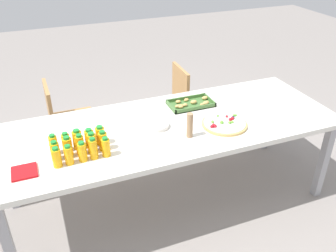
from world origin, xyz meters
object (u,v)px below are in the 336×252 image
Objects in this scene: chair_far_left at (65,118)px; juice_bottle_10 at (54,145)px; juice_bottle_4 at (106,147)px; juice_bottle_11 at (66,142)px; juice_bottle_3 at (93,149)px; snack_tray at (191,104)px; napkin_stack at (24,172)px; juice_bottle_8 at (92,143)px; juice_bottle_13 at (90,138)px; party_table at (169,130)px; juice_bottle_1 at (69,155)px; chair_far_right at (191,98)px; juice_bottle_9 at (103,141)px; juice_bottle_12 at (77,140)px; juice_bottle_14 at (100,136)px; plate_stack at (157,125)px; juice_bottle_5 at (55,151)px; juice_bottle_0 at (57,158)px; juice_bottle_2 at (82,152)px; juice_bottle_7 at (80,145)px; juice_bottle_6 at (68,147)px; fruit_pizza at (224,124)px; cardboard_tube at (190,125)px.

juice_bottle_10 is at bearing -10.18° from chair_far_left.
juice_bottle_11 is at bearing 145.74° from juice_bottle_4.
snack_tray is at bearing 26.93° from juice_bottle_3.
juice_bottle_10 reaches higher than napkin_stack.
juice_bottle_13 is (-0.00, 0.07, -0.01)m from juice_bottle_8.
juice_bottle_1 reaches higher than party_table.
chair_far_right is 6.00× the size of juice_bottle_9.
juice_bottle_13 is at bearing -3.36° from juice_bottle_11.
juice_bottle_12 reaches higher than juice_bottle_14.
juice_bottle_8 is at bearing -163.39° from plate_stack.
chair_far_left is at bearing 81.31° from juice_bottle_5.
juice_bottle_0 is at bearing -51.86° from chair_far_right.
juice_bottle_7 reaches higher than juice_bottle_2.
juice_bottle_6 is at bearing 153.11° from juice_bottle_3.
juice_bottle_12 is at bearing -0.26° from juice_bottle_11.
juice_bottle_10 reaches higher than juice_bottle_0.
juice_bottle_1 is 0.92× the size of juice_bottle_7.
juice_bottle_13 is 0.40× the size of fruit_pizza.
plate_stack is at bearing 13.28° from napkin_stack.
juice_bottle_4 is (0.15, -1.07, 0.30)m from chair_far_left.
juice_bottle_9 reaches higher than juice_bottle_5.
juice_bottle_4 reaches higher than juice_bottle_14.
juice_bottle_14 is at bearing 18.93° from juice_bottle_6.
juice_bottle_6 is at bearing -160.03° from snack_tray.
juice_bottle_5 is at bearing -176.53° from juice_bottle_6.
juice_bottle_0 is 0.41× the size of fruit_pizza.
juice_bottle_2 is 1.01× the size of juice_bottle_5.
juice_bottle_11 is 0.98× the size of juice_bottle_14.
snack_tray is (0.96, 0.38, -0.06)m from juice_bottle_7.
juice_bottle_14 is at bearing 34.08° from juice_bottle_1.
juice_bottle_3 is (-1.16, -1.03, 0.31)m from chair_far_right.
juice_bottle_14 is (0.15, -0.92, 0.30)m from chair_far_left.
juice_bottle_4 is at bearing -25.48° from juice_bottle_10.
cardboard_tube is at bearing 1.15° from juice_bottle_3.
chair_far_right is at bearing 79.30° from fruit_pizza.
party_table is at bearing 38.21° from chair_far_left.
juice_bottle_13 is 0.98m from fruit_pizza.
juice_bottle_5 is 0.93× the size of juice_bottle_8.
chair_far_left is 6.06× the size of juice_bottle_0.
juice_bottle_4 and juice_bottle_5 have the same top height.
juice_bottle_0 is 0.38× the size of snack_tray.
juice_bottle_9 reaches higher than juice_bottle_13.
juice_bottle_8 is 0.53m from plate_stack.
juice_bottle_12 is 1.01m from snack_tray.
juice_bottle_0 is 0.99× the size of juice_bottle_2.
juice_bottle_7 is at bearing 175.29° from cardboard_tube.
juice_bottle_8 is at bearing 135.82° from juice_bottle_4.
juice_bottle_14 is (-0.53, -0.08, 0.12)m from party_table.
juice_bottle_7 is at bearing 11.94° from napkin_stack.
juice_bottle_8 reaches higher than juice_bottle_9.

